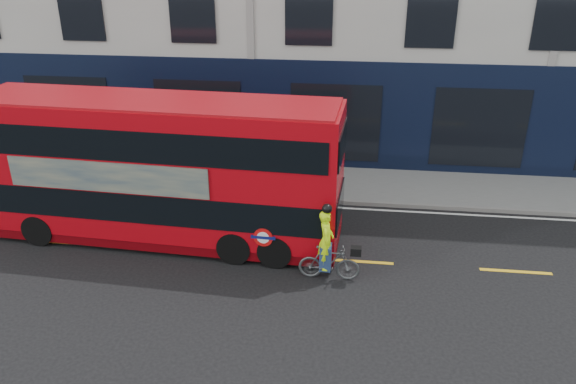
# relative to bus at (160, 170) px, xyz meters

# --- Properties ---
(ground) EXTENTS (120.00, 120.00, 0.00)m
(ground) POSITION_rel_bus_xyz_m (1.51, -2.20, -2.06)
(ground) COLOR black
(ground) RESTS_ON ground
(pavement) EXTENTS (60.00, 3.00, 0.12)m
(pavement) POSITION_rel_bus_xyz_m (1.51, 4.30, -2.00)
(pavement) COLOR gray
(pavement) RESTS_ON ground
(kerb) EXTENTS (60.00, 0.12, 0.13)m
(kerb) POSITION_rel_bus_xyz_m (1.51, 2.80, -2.00)
(kerb) COLOR slate
(kerb) RESTS_ON ground
(road_edge_line) EXTENTS (58.00, 0.10, 0.01)m
(road_edge_line) POSITION_rel_bus_xyz_m (1.51, 2.50, -2.06)
(road_edge_line) COLOR silver
(road_edge_line) RESTS_ON ground
(lane_dashes) EXTENTS (58.00, 0.12, 0.01)m
(lane_dashes) POSITION_rel_bus_xyz_m (1.51, -0.70, -2.06)
(lane_dashes) COLOR gold
(lane_dashes) RESTS_ON ground
(bus) EXTENTS (10.10, 2.81, 4.02)m
(bus) POSITION_rel_bus_xyz_m (0.00, 0.00, 0.00)
(bus) COLOR #AF0710
(bus) RESTS_ON ground
(cyclist) EXTENTS (1.55, 0.57, 2.07)m
(cyclist) POSITION_rel_bus_xyz_m (4.72, -1.61, -1.37)
(cyclist) COLOR #4D5152
(cyclist) RESTS_ON ground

